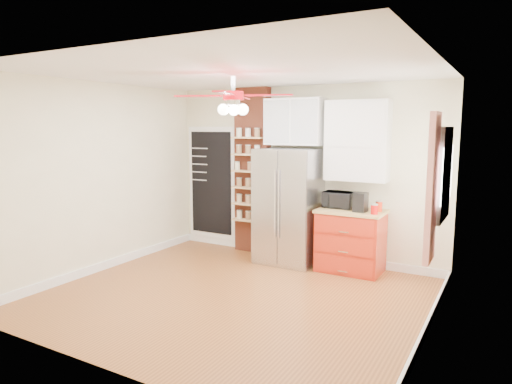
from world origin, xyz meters
The scene contains 21 objects.
floor centered at (0.00, 0.00, 0.00)m, with size 4.50×4.50×0.00m, color brown.
ceiling centered at (0.00, 0.00, 2.70)m, with size 4.50×4.50×0.00m, color white.
wall_back centered at (0.00, 2.00, 1.35)m, with size 4.50×0.02×2.70m, color #F0EAC1.
wall_front centered at (0.00, -2.00, 1.35)m, with size 4.50×0.02×2.70m, color #F0EAC1.
wall_left centered at (-2.25, 0.00, 1.35)m, with size 0.02×4.00×2.70m, color #F0EAC1.
wall_right centered at (2.25, 0.00, 1.35)m, with size 0.02×4.00×2.70m, color #F0EAC1.
chalkboard centered at (-1.70, 1.96, 1.10)m, with size 0.95×0.05×1.95m.
brick_pillar centered at (-0.85, 1.92, 1.35)m, with size 0.60×0.16×2.70m, color brown.
fridge centered at (-0.05, 1.63, 0.88)m, with size 0.90×0.70×1.75m, color silver.
upper_glass_cabinet centered at (-0.05, 1.82, 2.15)m, with size 0.90×0.35×0.70m, color white.
red_cabinet centered at (0.92, 1.68, 0.45)m, with size 0.94×0.64×0.90m.
upper_shelf_unit centered at (0.92, 1.85, 1.88)m, with size 0.90×0.30×1.15m, color white.
window centered at (2.23, 0.90, 1.55)m, with size 0.04×0.75×1.05m, color white.
curtain centered at (2.18, 0.35, 1.45)m, with size 0.06×0.40×1.55m, color red.
ceiling_fan centered at (0.00, 0.00, 2.42)m, with size 1.40×1.40×0.44m.
toaster_oven centered at (0.71, 1.74, 1.02)m, with size 0.43×0.29×0.24m, color black.
coffee_maker centered at (1.07, 1.60, 1.03)m, with size 0.16×0.20×0.27m, color black.
canister_left centered at (1.29, 1.51, 0.96)m, with size 0.09×0.09×0.13m, color #B30B09.
canister_right centered at (1.29, 1.74, 0.97)m, with size 0.09×0.09×0.14m, color #B7220A.
pantry_jar_oats centered at (-1.05, 1.77, 1.44)m, with size 0.08×0.08×0.13m, color beige.
pantry_jar_beans centered at (-0.81, 1.78, 1.44)m, with size 0.10×0.10×0.13m, color #866244.
Camera 1 is at (2.89, -4.56, 2.07)m, focal length 32.00 mm.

